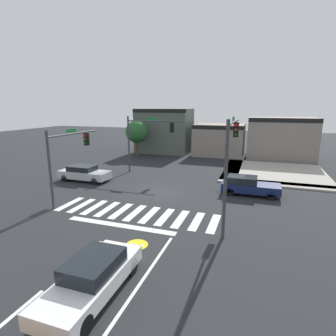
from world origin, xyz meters
TOP-DOWN VIEW (x-y plane):
  - ground_plane at (0.00, 0.00)m, footprint 120.00×120.00m
  - crosswalk_near at (-0.00, -4.50)m, footprint 10.73×2.77m
  - lane_markings at (1.11, -12.02)m, footprint 6.80×20.25m
  - bike_detector_marking at (1.88, -8.21)m, footprint 1.12×1.12m
  - curb_corner_northeast at (8.49, 9.42)m, footprint 10.00×10.60m
  - storefront_row at (1.49, 18.66)m, footprint 24.14×5.73m
  - traffic_signal_southwest at (-5.50, -3.66)m, footprint 0.32×5.46m
  - traffic_signal_northwest at (-3.31, 5.54)m, footprint 5.94×0.32m
  - traffic_signal_southeast at (5.84, -4.01)m, footprint 0.32×5.85m
  - car_navy at (6.78, 1.72)m, footprint 4.37×1.74m
  - car_white at (1.95, -12.05)m, footprint 1.78×4.73m
  - car_silver at (-7.82, 1.02)m, footprint 4.72×1.83m
  - roadside_tree at (-8.50, 14.00)m, footprint 3.02×3.02m

SIDE VIEW (x-z plane):
  - ground_plane at x=0.00m, z-range 0.00..0.00m
  - bike_detector_marking at x=1.88m, z-range 0.00..0.01m
  - crosswalk_near at x=0.00m, z-range 0.00..0.01m
  - lane_markings at x=1.11m, z-range 0.00..0.01m
  - curb_corner_northeast at x=8.49m, z-range 0.00..0.15m
  - car_silver at x=-7.82m, z-range 0.02..1.43m
  - car_navy at x=6.78m, z-range 0.01..1.44m
  - car_white at x=1.95m, z-range 0.01..1.46m
  - storefront_row at x=1.49m, z-range -0.42..5.98m
  - roadside_tree at x=-8.50m, z-range 0.92..5.83m
  - traffic_signal_southwest at x=-5.50m, z-range 1.03..6.30m
  - traffic_signal_northwest at x=-3.31m, z-range 1.14..6.93m
  - traffic_signal_southeast at x=5.84m, z-range 1.26..7.46m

